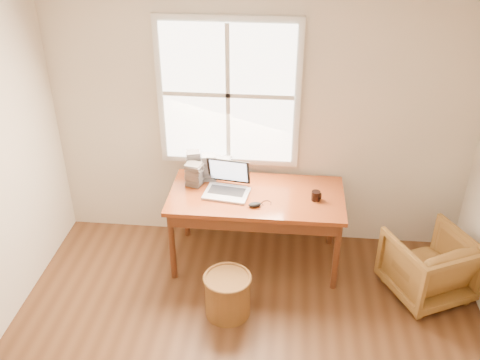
# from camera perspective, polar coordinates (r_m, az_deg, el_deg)

# --- Properties ---
(room_shell) EXTENTS (4.04, 4.54, 2.64)m
(room_shell) POSITION_cam_1_polar(r_m,az_deg,el_deg) (3.23, -0.59, -8.11)
(room_shell) COLOR brown
(room_shell) RESTS_ON ground
(desk) EXTENTS (1.60, 0.80, 0.04)m
(desk) POSITION_cam_1_polar(r_m,az_deg,el_deg) (4.91, 1.77, -1.71)
(desk) COLOR brown
(desk) RESTS_ON room_shell
(armchair) EXTENTS (0.88, 0.89, 0.61)m
(armchair) POSITION_cam_1_polar(r_m,az_deg,el_deg) (5.05, 19.44, -8.56)
(armchair) COLOR brown
(armchair) RESTS_ON room_shell
(wicker_stool) EXTENTS (0.48, 0.48, 0.38)m
(wicker_stool) POSITION_cam_1_polar(r_m,az_deg,el_deg) (4.64, -1.33, -12.21)
(wicker_stool) COLOR brown
(wicker_stool) RESTS_ON room_shell
(laptop) EXTENTS (0.45, 0.47, 0.30)m
(laptop) POSITION_cam_1_polar(r_m,az_deg,el_deg) (4.81, -1.48, -0.05)
(laptop) COLOR #B2B4B9
(laptop) RESTS_ON desk
(mouse) EXTENTS (0.13, 0.10, 0.04)m
(mouse) POSITION_cam_1_polar(r_m,az_deg,el_deg) (4.71, 1.59, -2.65)
(mouse) COLOR black
(mouse) RESTS_ON desk
(coffee_mug) EXTENTS (0.10, 0.10, 0.09)m
(coffee_mug) POSITION_cam_1_polar(r_m,az_deg,el_deg) (4.83, 8.08, -1.68)
(coffee_mug) COLOR black
(coffee_mug) RESTS_ON desk
(cd_stack_a) EXTENTS (0.15, 0.14, 0.26)m
(cd_stack_a) POSITION_cam_1_polar(r_m,az_deg,el_deg) (5.08, -3.33, 1.42)
(cd_stack_a) COLOR #ACB1B8
(cd_stack_a) RESTS_ON desk
(cd_stack_b) EXTENTS (0.17, 0.15, 0.22)m
(cd_stack_b) POSITION_cam_1_polar(r_m,az_deg,el_deg) (5.00, -4.90, 0.60)
(cd_stack_b) COLOR #26252A
(cd_stack_b) RESTS_ON desk
(cd_stack_c) EXTENTS (0.15, 0.14, 0.28)m
(cd_stack_c) POSITION_cam_1_polar(r_m,az_deg,el_deg) (5.11, -4.93, 1.66)
(cd_stack_c) COLOR #A1A3AF
(cd_stack_c) RESTS_ON desk
(cd_stack_d) EXTENTS (0.17, 0.15, 0.19)m
(cd_stack_d) POSITION_cam_1_polar(r_m,az_deg,el_deg) (5.17, -1.80, 1.52)
(cd_stack_d) COLOR silver
(cd_stack_d) RESTS_ON desk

